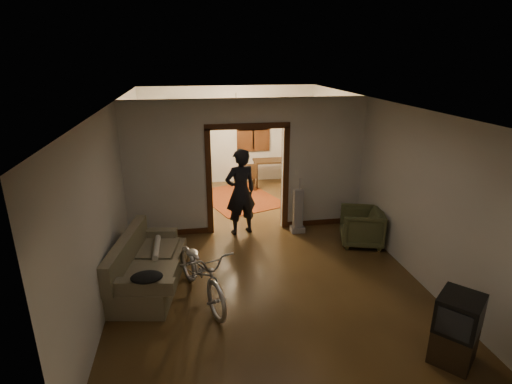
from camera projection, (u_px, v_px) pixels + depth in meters
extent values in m
cube|color=#3C2813|center=(253.00, 243.00, 8.05)|extent=(5.00, 8.50, 0.01)
cube|color=white|center=(253.00, 102.00, 7.14)|extent=(5.00, 8.50, 0.01)
cube|color=beige|center=(229.00, 135.00, 11.56)|extent=(5.00, 0.02, 2.80)
cube|color=beige|center=(117.00, 184.00, 7.19)|extent=(0.02, 8.50, 2.80)
cube|color=beige|center=(376.00, 171.00, 8.00)|extent=(0.02, 8.50, 2.80)
cube|color=beige|center=(247.00, 167.00, 8.30)|extent=(5.00, 0.14, 2.80)
cube|color=#3C1E0D|center=(247.00, 181.00, 8.39)|extent=(1.74, 0.20, 2.32)
cube|color=black|center=(253.00, 130.00, 11.58)|extent=(0.98, 0.06, 1.28)
sphere|color=#FFE0A5|center=(236.00, 110.00, 9.62)|extent=(0.24, 0.24, 0.24)
cube|color=silver|center=(297.00, 172.00, 8.45)|extent=(0.08, 0.01, 0.12)
cube|color=brown|center=(150.00, 261.00, 6.46)|extent=(1.18, 2.04, 0.88)
cylinder|color=beige|center=(157.00, 247.00, 6.72)|extent=(0.10, 0.80, 0.10)
ellipsoid|color=black|center=(147.00, 277.00, 5.54)|extent=(0.45, 0.33, 0.13)
imported|color=silver|center=(201.00, 271.00, 6.08)|extent=(1.19, 1.92, 0.95)
imported|color=#494D2B|center=(361.00, 227.00, 7.94)|extent=(1.00, 0.99, 0.73)
cube|color=black|center=(454.00, 344.00, 4.91)|extent=(0.69, 0.69, 0.46)
cube|color=black|center=(460.00, 313.00, 4.77)|extent=(0.70, 0.70, 0.45)
cube|color=gray|center=(298.00, 211.00, 8.44)|extent=(0.32, 0.26, 0.95)
imported|color=black|center=(241.00, 192.00, 8.26)|extent=(0.76, 0.60, 1.83)
cube|color=#62210F|center=(239.00, 198.00, 10.58)|extent=(2.40, 2.73, 0.02)
cube|color=#25351F|center=(186.00, 160.00, 10.96)|extent=(0.96, 0.67, 1.75)
sphere|color=#1E5972|center=(183.00, 121.00, 10.62)|extent=(0.25, 0.25, 0.25)
cube|color=#311F10|center=(271.00, 173.00, 11.50)|extent=(1.05, 0.61, 0.76)
cube|color=#311F10|center=(249.00, 177.00, 11.10)|extent=(0.39, 0.39, 0.80)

